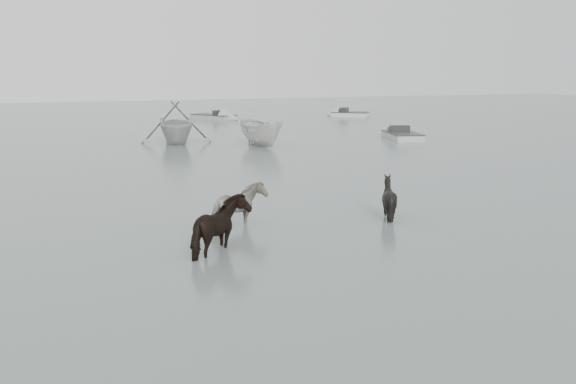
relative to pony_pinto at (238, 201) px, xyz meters
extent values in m
plane|color=#4B5955|center=(0.76, -2.70, -0.67)|extent=(140.00, 140.00, 0.00)
imported|color=black|center=(0.00, 0.00, 0.00)|extent=(1.75, 1.36, 1.34)
imported|color=black|center=(-1.02, -2.23, 0.09)|extent=(1.72, 1.85, 1.52)
imported|color=black|center=(4.16, -0.56, -0.01)|extent=(1.54, 1.47, 1.33)
imported|color=#B0B2B0|center=(2.16, 19.35, 0.56)|extent=(4.71, 5.24, 2.45)
imported|color=silver|center=(6.10, 16.34, 0.12)|extent=(1.85, 4.20, 1.58)
camera|label=1|loc=(-4.59, -15.77, 3.41)|focal=40.00mm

